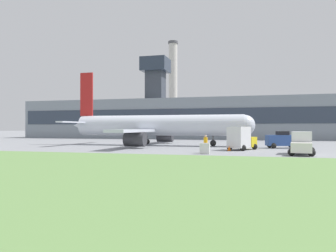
{
  "coord_description": "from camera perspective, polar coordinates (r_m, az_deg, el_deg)",
  "views": [
    {
      "loc": [
        15.52,
        -48.37,
        2.63
      ],
      "look_at": [
        2.86,
        -1.62,
        2.9
      ],
      "focal_mm": 35.0,
      "sensor_mm": 36.0,
      "label": 1
    }
  ],
  "objects": [
    {
      "name": "ground_plane",
      "position": [
        50.87,
        -2.64,
        -3.29
      ],
      "size": [
        400.0,
        400.0,
        0.0
      ],
      "primitive_type": "plane",
      "color": "gray"
    },
    {
      "name": "terminal_building",
      "position": [
        80.69,
        3.78,
        1.42
      ],
      "size": [
        85.88,
        12.65,
        20.28
      ],
      "color": "gray",
      "rests_on": "ground_plane"
    },
    {
      "name": "smokestack_left",
      "position": [
        121.17,
        0.89,
        6.68
      ],
      "size": [
        3.61,
        3.61,
        34.51
      ],
      "color": "beige",
      "rests_on": "ground_plane"
    },
    {
      "name": "airplane",
      "position": [
        49.0,
        -2.27,
        -0.02
      ],
      "size": [
        28.24,
        26.38,
        11.39
      ],
      "color": "silver",
      "rests_on": "ground_plane"
    },
    {
      "name": "pushback_tug",
      "position": [
        44.96,
        19.3,
        -2.39
      ],
      "size": [
        4.34,
        2.97,
        2.2
      ],
      "color": "#2D4C93",
      "rests_on": "ground_plane"
    },
    {
      "name": "baggage_truck",
      "position": [
        34.99,
        22.27,
        -2.81
      ],
      "size": [
        2.91,
        5.13,
        2.25
      ],
      "color": "white",
      "rests_on": "ground_plane"
    },
    {
      "name": "fuel_truck",
      "position": [
        39.75,
        12.6,
        -2.21
      ],
      "size": [
        3.52,
        4.73,
        2.77
      ],
      "color": "yellow",
      "rests_on": "ground_plane"
    },
    {
      "name": "ground_crew_person",
      "position": [
        34.67,
        6.56,
        -3.09
      ],
      "size": [
        0.51,
        0.51,
        1.87
      ],
      "color": "#23283D",
      "rests_on": "ground_plane"
    },
    {
      "name": "traffic_cone_near_nose",
      "position": [
        37.91,
        10.6,
        -3.87
      ],
      "size": [
        0.59,
        0.59,
        0.62
      ],
      "color": "black",
      "rests_on": "ground_plane"
    },
    {
      "name": "utility_cabinet",
      "position": [
        33.14,
        6.43,
        -3.93
      ],
      "size": [
        0.97,
        0.59,
        1.1
      ],
      "color": "silver",
      "rests_on": "ground_plane"
    }
  ]
}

